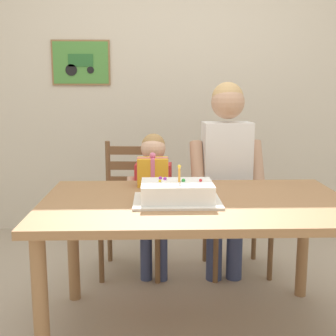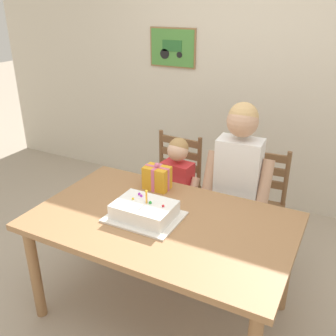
% 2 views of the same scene
% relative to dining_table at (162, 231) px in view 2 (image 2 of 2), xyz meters
% --- Properties ---
extents(ground_plane, '(20.00, 20.00, 0.00)m').
position_rel_dining_table_xyz_m(ground_plane, '(0.00, 0.00, -0.65)').
color(ground_plane, tan).
extents(back_wall, '(6.40, 0.11, 2.60)m').
position_rel_dining_table_xyz_m(back_wall, '(-0.00, 1.87, 0.65)').
color(back_wall, beige).
rests_on(back_wall, ground).
extents(dining_table, '(1.59, 0.97, 0.74)m').
position_rel_dining_table_xyz_m(dining_table, '(0.00, 0.00, 0.00)').
color(dining_table, '#9E7047').
rests_on(dining_table, ground).
extents(birthday_cake, '(0.44, 0.34, 0.19)m').
position_rel_dining_table_xyz_m(birthday_cake, '(-0.10, -0.04, 0.14)').
color(birthday_cake, white).
rests_on(birthday_cake, dining_table).
extents(gift_box_red_large, '(0.18, 0.13, 0.20)m').
position_rel_dining_table_xyz_m(gift_box_red_large, '(-0.22, 0.35, 0.17)').
color(gift_box_red_large, gold).
rests_on(gift_box_red_large, dining_table).
extents(chair_left, '(0.44, 0.44, 0.92)m').
position_rel_dining_table_xyz_m(chair_left, '(-0.37, 0.86, -0.18)').
color(chair_left, brown).
rests_on(chair_left, ground).
extents(chair_right, '(0.45, 0.45, 0.92)m').
position_rel_dining_table_xyz_m(chair_right, '(0.37, 0.86, -0.18)').
color(chair_right, brown).
rests_on(chair_right, ground).
extents(child_older, '(0.50, 0.29, 1.34)m').
position_rel_dining_table_xyz_m(child_older, '(0.26, 0.67, 0.17)').
color(child_older, '#38426B').
rests_on(child_older, ground).
extents(child_younger, '(0.38, 0.22, 1.01)m').
position_rel_dining_table_xyz_m(child_younger, '(-0.22, 0.67, -0.04)').
color(child_younger, '#38426B').
rests_on(child_younger, ground).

